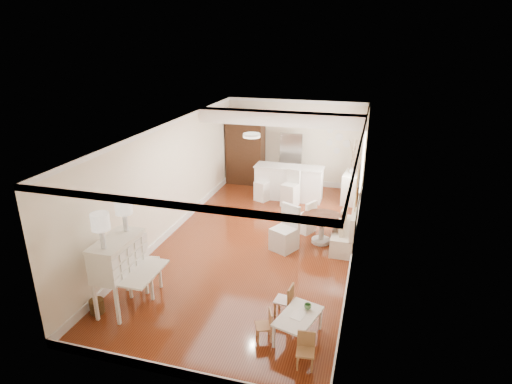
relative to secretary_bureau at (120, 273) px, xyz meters
The scene contains 20 objects.
room 4.10m from the secretary_bureau, 63.44° to the left, with size 9.00×9.04×2.82m.
secretary_bureau is the anchor object (origin of this frame).
gustavian_armchair 0.58m from the secretary_bureau, 70.63° to the left, with size 0.55×0.55×0.96m, color silver.
wicker_basket 0.73m from the secretary_bureau, 139.14° to the right, with size 0.26×0.26×0.26m, color #513619.
kids_table 3.30m from the secretary_bureau, ahead, with size 0.54×0.90×0.45m, color white.
kids_chair_a 2.77m from the secretary_bureau, ahead, with size 0.26×0.26×0.54m, color #B17C50.
kids_chair_b 2.98m from the secretary_bureau, 10.95° to the left, with size 0.30×0.30×0.62m, color olive.
kids_chair_c 3.57m from the secretary_bureau, ahead, with size 0.27×0.27×0.57m, color #A97B4D.
banquette 5.20m from the secretary_bureau, 44.72° to the left, with size 0.52×1.60×0.98m, color silver.
dining_table 4.80m from the secretary_bureau, 48.58° to the left, with size 1.00×1.00×0.68m, color #4A2517.
slip_chair_near 3.83m from the secretary_bureau, 51.52° to the left, with size 0.50×0.53×1.06m, color silver.
slip_chair_far 4.89m from the secretary_bureau, 56.78° to the left, with size 0.40×0.42×0.85m, color white.
breakfast_counter 6.51m from the secretary_bureau, 73.94° to the left, with size 2.05×0.65×1.03m, color white.
bar_stool_left 6.00m from the secretary_bureau, 79.78° to the left, with size 0.38×0.38×0.94m, color white.
bar_stool_right 6.03m from the secretary_bureau, 71.06° to the left, with size 0.42×0.42×1.06m, color white.
pantry_cabinet 7.35m from the secretary_bureau, 89.22° to the left, with size 1.20×0.60×2.30m, color #381E11.
fridge 7.58m from the secretary_bureau, 74.69° to the left, with size 0.75×0.65×1.80m, color silver.
sideboard 7.46m from the secretary_bureau, 60.86° to the left, with size 0.42×0.95×0.90m, color white.
pencil_cup 3.40m from the secretary_bureau, ahead, with size 0.12×0.12×0.09m, color #528B51.
branch_vase 7.48m from the secretary_bureau, 61.14° to the left, with size 0.16×0.16×0.17m, color silver.
Camera 1 is at (2.50, -8.93, 4.75)m, focal length 30.00 mm.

